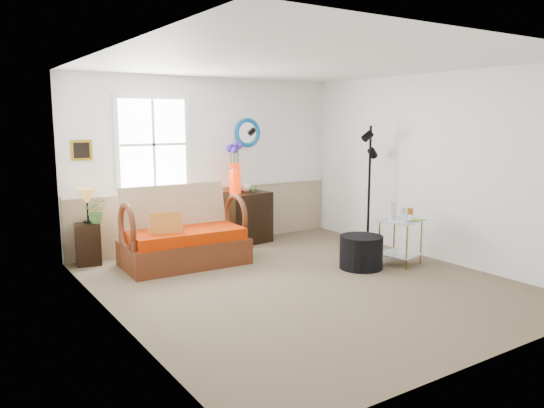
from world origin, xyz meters
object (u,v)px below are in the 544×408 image
floor_lamp (369,188)px  ottoman (361,252)px  loveseat (184,226)px  side_table (400,242)px  cabinet (246,218)px  lamp_stand (88,244)px

floor_lamp → ottoman: bearing=-130.1°
loveseat → side_table: 2.96m
loveseat → cabinet: loveseat is taller
lamp_stand → cabinet: 2.46m
lamp_stand → ottoman: 3.70m
loveseat → ottoman: 2.41m
lamp_stand → floor_lamp: 4.14m
cabinet → side_table: bearing=-71.2°
loveseat → ottoman: loveseat is taller
loveseat → side_table: (2.47, -1.60, -0.22)m
loveseat → floor_lamp: bearing=-11.9°
cabinet → floor_lamp: floor_lamp is taller
lamp_stand → ottoman: lamp_stand is taller
loveseat → side_table: loveseat is taller
side_table → ottoman: side_table is taller
cabinet → side_table: 2.53m
side_table → cabinet: bearing=116.2°
lamp_stand → ottoman: size_ratio=0.99×
cabinet → ottoman: size_ratio=1.42×
lamp_stand → floor_lamp: bearing=-20.4°
lamp_stand → ottoman: bearing=-36.4°
loveseat → lamp_stand: size_ratio=2.87×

